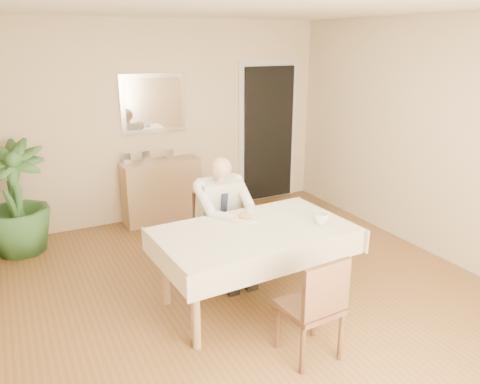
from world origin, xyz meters
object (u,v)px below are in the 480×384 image
dining_table (254,237)px  seated_man (226,214)px  chair_near (316,304)px  potted_palm (15,199)px  sideboard (162,191)px  chair_far (215,226)px  coffee_mug (321,219)px

dining_table → seated_man: seated_man is taller
chair_near → dining_table: bearing=88.3°
potted_palm → sideboard: bearing=7.0°
chair_far → coffee_mug: (0.59, -1.06, 0.34)m
chair_near → coffee_mug: (0.56, 0.72, 0.32)m
dining_table → chair_near: 0.92m
coffee_mug → sideboard: (-0.67, 2.60, -0.39)m
seated_man → sideboard: (-0.08, 1.82, -0.28)m
seated_man → potted_palm: 2.45m
chair_far → coffee_mug: size_ratio=6.31×
sideboard → potted_palm: potted_palm is taller
chair_near → coffee_mug: bearing=48.8°
chair_far → chair_near: 1.78m
chair_far → seated_man: 0.36m
seated_man → chair_near: bearing=-88.9°
dining_table → seated_man: (-0.00, 0.59, 0.02)m
coffee_mug → potted_palm: (-2.43, 2.38, -0.16)m
chair_near → sideboard: bearing=88.3°
coffee_mug → chair_near: bearing=-127.6°
chair_far → seated_man: (0.00, -0.28, 0.23)m
chair_far → potted_palm: bearing=143.2°
coffee_mug → sideboard: size_ratio=0.13×
coffee_mug → sideboard: 2.71m
chair_near → coffee_mug: size_ratio=6.58×
seated_man → sideboard: seated_man is taller
coffee_mug → dining_table: bearing=162.6°
dining_table → coffee_mug: (0.59, -0.18, 0.14)m
sideboard → coffee_mug: bearing=-78.0°
sideboard → potted_palm: bearing=-175.4°
potted_palm → chair_far: bearing=-35.7°
seated_man → potted_palm: size_ratio=0.97×
chair_far → potted_palm: size_ratio=0.64×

